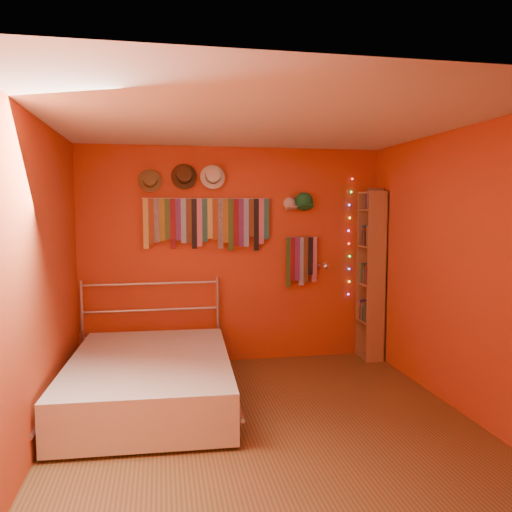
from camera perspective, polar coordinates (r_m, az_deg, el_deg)
ground at (r=4.45m, az=0.91°, el=-18.42°), size 3.50×3.50×0.00m
back_wall at (r=5.82m, az=-2.57°, el=0.04°), size 3.50×0.02×2.50m
right_wall at (r=4.77m, az=21.98°, el=-1.56°), size 0.02×3.50×2.50m
left_wall at (r=4.12m, az=-23.65°, el=-2.68°), size 0.02×3.50×2.50m
ceiling at (r=4.12m, az=0.96°, el=15.23°), size 3.50×3.50×0.02m
tie_rack at (r=5.69m, az=-5.52°, el=4.05°), size 1.45×0.03×0.61m
small_tie_rack at (r=5.93m, az=5.20°, el=-0.33°), size 0.40×0.03×0.59m
fedora_olive at (r=5.65m, az=-12.03°, el=8.50°), size 0.26×0.14×0.25m
fedora_brown at (r=5.65m, az=-8.21°, el=9.08°), size 0.29×0.16×0.29m
fedora_white at (r=5.68m, az=-4.95°, el=9.09°), size 0.28×0.15×0.27m
cap_white at (r=5.87m, az=3.86°, el=5.98°), size 0.16×0.20×0.16m
cap_green at (r=5.91m, az=5.52°, el=6.20°), size 0.20×0.25×0.20m
fairy_lights at (r=6.12m, az=10.65°, el=2.13°), size 0.06×0.02×1.42m
reading_lamp at (r=5.84m, az=7.88°, el=-1.16°), size 0.07×0.30×0.09m
bookshelf at (r=6.09m, az=13.37°, el=-2.06°), size 0.25×0.34×2.00m
bed at (r=4.83m, az=-12.00°, el=-13.56°), size 1.63×2.13×1.02m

